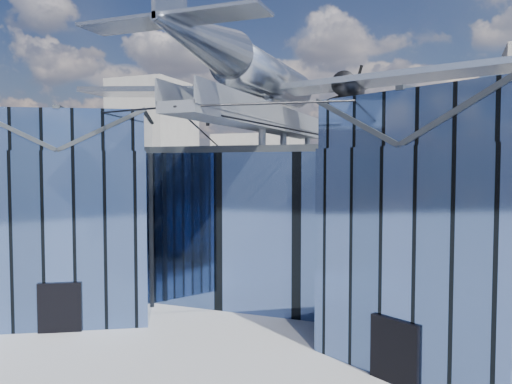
% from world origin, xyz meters
% --- Properties ---
extents(ground_plane, '(120.00, 120.00, 0.00)m').
position_xyz_m(ground_plane, '(0.00, 0.00, 0.00)').
color(ground_plane, gray).
extents(museum, '(32.88, 24.50, 17.60)m').
position_xyz_m(museum, '(0.00, 5.82, 5.54)').
color(museum, '#496194').
rests_on(museum, ground).
extents(bg_towers, '(77.00, 24.50, 26.00)m').
position_xyz_m(bg_towers, '(1.45, 50.49, 10.01)').
color(bg_towers, gray).
rests_on(bg_towers, ground).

